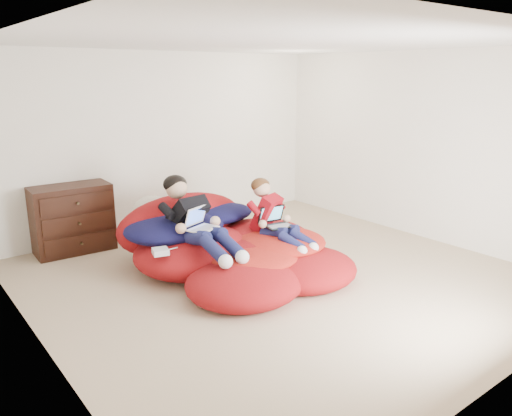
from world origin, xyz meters
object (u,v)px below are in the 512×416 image
at_px(younger_boy, 273,214).
at_px(laptop_black, 276,221).
at_px(laptop_white, 200,223).
at_px(beanbag_pile, 229,247).
at_px(dresser, 72,219).
at_px(older_boy, 193,216).

relative_size(younger_boy, laptop_black, 2.86).
bearing_deg(laptop_white, beanbag_pile, 6.54).
height_order(beanbag_pile, laptop_black, beanbag_pile).
bearing_deg(younger_boy, dresser, 130.78).
distance_m(older_boy, laptop_white, 0.15).
bearing_deg(laptop_white, older_boy, 90.00).
xyz_separation_m(dresser, beanbag_pile, (1.21, -1.70, -0.17)).
height_order(beanbag_pile, older_boy, older_boy).
bearing_deg(younger_boy, laptop_white, 167.49).
bearing_deg(laptop_black, dresser, 130.18).
bearing_deg(laptop_black, beanbag_pile, 148.99).
xyz_separation_m(older_boy, laptop_black, (0.87, -0.37, -0.12)).
height_order(laptop_white, laptop_black, laptop_white).
bearing_deg(beanbag_pile, older_boy, 166.98).
distance_m(dresser, older_boy, 1.82).
relative_size(dresser, younger_boy, 0.98).
distance_m(beanbag_pile, laptop_black, 0.62).
bearing_deg(older_boy, dresser, 116.56).
height_order(younger_boy, laptop_black, younger_boy).
bearing_deg(laptop_white, younger_boy, -12.51).
height_order(beanbag_pile, laptop_white, laptop_white).
relative_size(beanbag_pile, younger_boy, 2.45).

